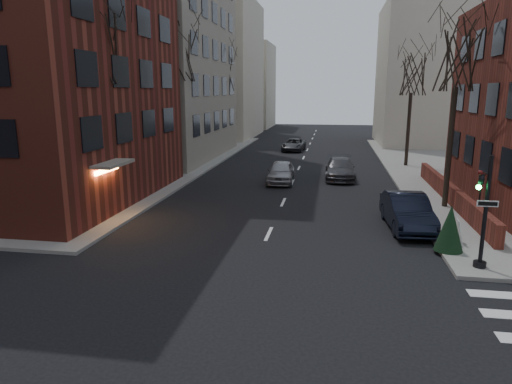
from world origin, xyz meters
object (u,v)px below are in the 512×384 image
Objects in this scene: tree_left_b at (177,54)px; car_lane_far at (294,145)px; streetlamp_near at (169,122)px; car_lane_silver at (281,172)px; traffic_signal at (483,219)px; tree_right_b at (412,74)px; evergreen_shrub at (450,228)px; tree_left_c at (223,73)px; tree_right_a at (458,55)px; parked_sedan at (407,212)px; car_lane_gray at (340,169)px; sandwich_board at (455,231)px; tree_left_a at (95,44)px; streetlamp_far at (233,110)px.

car_lane_far is at bearing 63.70° from tree_left_b.
streetlamp_near is 8.36m from car_lane_silver.
traffic_signal is 24.87m from tree_left_b.
tree_right_b reaches higher than evergreen_shrub.
tree_right_a is (17.60, -22.00, 0.00)m from tree_left_c.
tree_left_b reaches higher than parked_sedan.
car_lane_gray reaches higher than car_lane_far.
tree_right_a reaches higher than evergreen_shrub.
tree_right_a is 10.26m from evergreen_shrub.
tree_left_c is at bearing -168.40° from car_lane_far.
car_lane_far reaches higher than sandwich_board.
car_lane_gray is at bearing 25.16° from car_lane_silver.
tree_left_a is 2.22× the size of car_lane_far.
sandwich_board is (-1.04, -6.34, -7.38)m from tree_right_a.
tree_right_b is (0.00, 14.00, -0.44)m from tree_right_a.
car_lane_gray is (-4.66, 16.76, -1.17)m from traffic_signal.
tree_left_c is 1.06× the size of tree_right_b.
streetlamp_near is at bearing -105.69° from car_lane_far.
car_lane_silver is at bearing 50.55° from tree_left_a.
car_lane_far is (-10.19, 22.98, -7.39)m from tree_right_a.
tree_left_c is 1.90× the size of car_lane_gray.
streetlamp_near reaches higher than car_lane_far.
sandwich_board is at bearing -73.01° from car_lane_gray.
tree_left_a reaches higher than traffic_signal.
streetlamp_near reaches higher than traffic_signal.
parked_sedan is 3.47m from evergreen_shrub.
evergreen_shrub is at bearing 111.47° from traffic_signal.
tree_right_a is 29.65m from streetlamp_far.
tree_left_b reaches higher than car_lane_silver.
traffic_signal is 0.44× the size of tree_right_b.
tree_right_a reaches higher than car_lane_silver.
traffic_signal is 20.86m from streetlamp_near.
car_lane_gray is (-2.93, 11.87, -0.07)m from parked_sedan.
tree_left_c reaches higher than car_lane_far.
tree_left_c is 1.55× the size of streetlamp_near.
streetlamp_far is at bearing 87.85° from tree_left_b.
car_lane_silver is 4.55m from car_lane_gray.
car_lane_silver is (7.40, -18.28, -3.49)m from streetlamp_far.
tree_right_b is 20.01m from streetlamp_near.
car_lane_silver is (7.40, 1.72, -3.49)m from streetlamp_near.
evergreen_shrub is (4.03, -15.14, 0.32)m from car_lane_gray.
sandwich_board is at bearing -56.02° from car_lane_silver.
streetlamp_far is (-17.00, 24.00, -3.79)m from tree_right_a.
streetlamp_near is (-16.14, 13.01, 2.33)m from traffic_signal.
car_lane_far is (-0.59, 17.26, -0.11)m from car_lane_silver.
tree_right_a reaches higher than parked_sedan.
tree_left_c is 1.55× the size of streetlamp_far.
traffic_signal is at bearing -16.65° from tree_left_a.
car_lane_silver is at bearing -139.23° from tree_right_b.
tree_left_c is at bearing 115.66° from parked_sedan.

